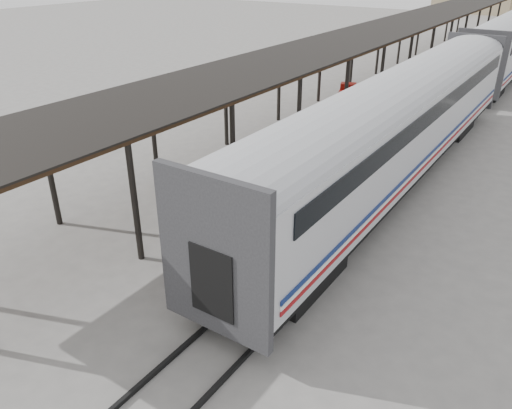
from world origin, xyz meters
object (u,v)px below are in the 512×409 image
object	(u,v)px
luggage_tug	(347,97)
porter	(217,208)
pedestrian	(335,110)
baggage_cart	(224,228)

from	to	relation	value
luggage_tug	porter	size ratio (longest dim) A/B	1.06
pedestrian	baggage_cart	bearing A→B (deg)	119.42
baggage_cart	pedestrian	xyz separation A→B (m)	(-2.76, 13.93, 0.16)
porter	baggage_cart	bearing A→B (deg)	12.92
porter	pedestrian	distance (m)	14.92
baggage_cart	pedestrian	world-z (taller)	pedestrian
pedestrian	porter	bearing A→B (deg)	119.87
baggage_cart	porter	xyz separation A→B (m)	(0.25, -0.65, 1.10)
luggage_tug	porter	world-z (taller)	porter
luggage_tug	porter	bearing A→B (deg)	-96.92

